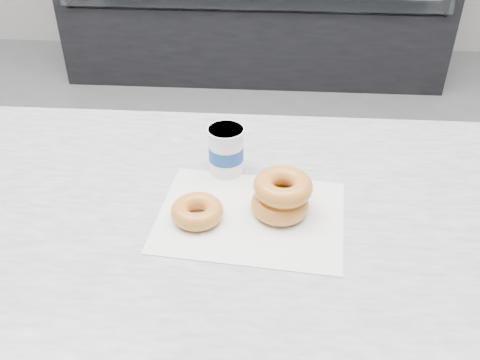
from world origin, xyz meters
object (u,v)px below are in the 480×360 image
object	(u,v)px
donut_stack	(281,195)
coffee_cup	(226,150)
counter	(204,357)
donut_single	(197,211)

from	to	relation	value
donut_stack	coffee_cup	distance (m)	0.17
counter	donut_single	size ratio (longest dim) A/B	31.54
coffee_cup	donut_single	bearing A→B (deg)	-112.04
donut_stack	coffee_cup	size ratio (longest dim) A/B	1.53
counter	donut_single	distance (m)	0.47
counter	coffee_cup	size ratio (longest dim) A/B	30.32
counter	donut_single	world-z (taller)	donut_single
donut_single	coffee_cup	bearing A→B (deg)	76.18
donut_single	donut_stack	bearing A→B (deg)	11.27
counter	donut_stack	size ratio (longest dim) A/B	19.81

